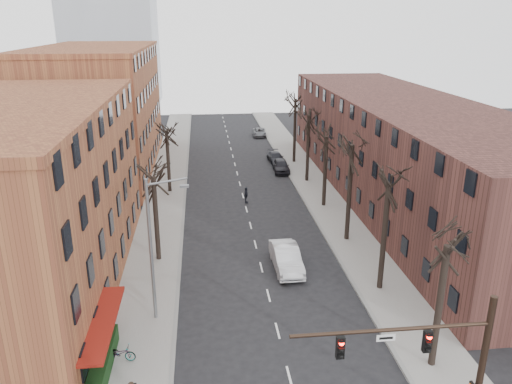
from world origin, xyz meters
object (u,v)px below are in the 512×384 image
object	(u,v)px
silver_sedan	(286,258)
parked_car_mid	(276,157)
bicycle	(120,353)
parked_car_near	(281,166)

from	to	relation	value
silver_sedan	parked_car_mid	size ratio (longest dim) A/B	1.19
parked_car_mid	bicycle	distance (m)	40.76
parked_car_mid	bicycle	xyz separation A→B (m)	(-14.06, -38.26, -0.04)
parked_car_near	silver_sedan	bearing A→B (deg)	-95.97
silver_sedan	parked_car_mid	distance (m)	28.94
parked_car_mid	parked_car_near	bearing A→B (deg)	-94.57
parked_car_mid	bicycle	size ratio (longest dim) A/B	2.56
silver_sedan	parked_car_mid	xyz separation A→B (m)	(3.51, 28.73, -0.22)
parked_car_near	parked_car_mid	xyz separation A→B (m)	(0.00, 4.28, -0.12)
parked_car_near	bicycle	world-z (taller)	parked_car_near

